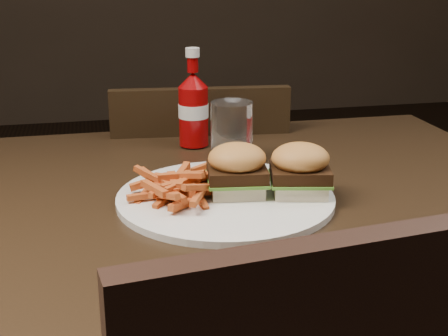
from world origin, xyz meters
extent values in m
cube|color=black|center=(0.00, 0.00, 0.73)|extent=(1.20, 0.80, 0.04)
cube|color=black|center=(0.10, 0.51, 0.43)|extent=(0.43, 0.43, 0.04)
cylinder|color=white|center=(0.06, -0.04, 0.76)|extent=(0.33, 0.33, 0.01)
cube|color=beige|center=(0.07, -0.04, 0.77)|extent=(0.09, 0.08, 0.02)
cube|color=beige|center=(0.17, -0.06, 0.77)|extent=(0.09, 0.09, 0.02)
cylinder|color=#850407|center=(0.06, 0.26, 0.81)|extent=(0.06, 0.06, 0.11)
cylinder|color=white|center=(0.11, 0.13, 0.81)|extent=(0.09, 0.09, 0.12)
camera|label=1|loc=(-0.14, -0.90, 1.10)|focal=50.00mm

